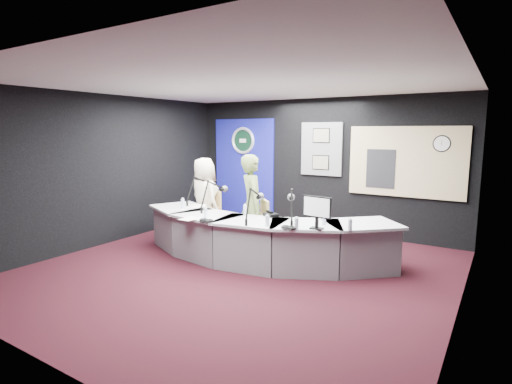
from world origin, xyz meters
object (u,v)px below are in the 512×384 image
Objects in this scene: armchair_right at (252,226)px; armchair_left at (205,217)px; person_man at (204,199)px; broadcast_desk at (256,238)px; person_woman at (252,205)px.

armchair_left is at bearing -149.63° from armchair_right.
broadcast_desk is at bearing 179.19° from person_man.
armchair_left is at bearing -159.80° from person_man.
person_man is (-1.57, 0.60, 0.43)m from broadcast_desk.
person_woman is (1.35, -0.36, 0.42)m from armchair_left.
broadcast_desk is 5.02× the size of armchair_left.
person_woman is at bearing -174.77° from person_man.
armchair_right is at bearing 3.67° from armchair_left.
broadcast_desk is 1.68m from armchair_left.
armchair_left is 0.36m from person_man.
person_man is 0.93× the size of person_woman.
person_woman reaches higher than armchair_right.
armchair_left is at bearing 31.99° from person_woman.
armchair_right is 0.37m from person_woman.
armchair_left reaches higher than broadcast_desk.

